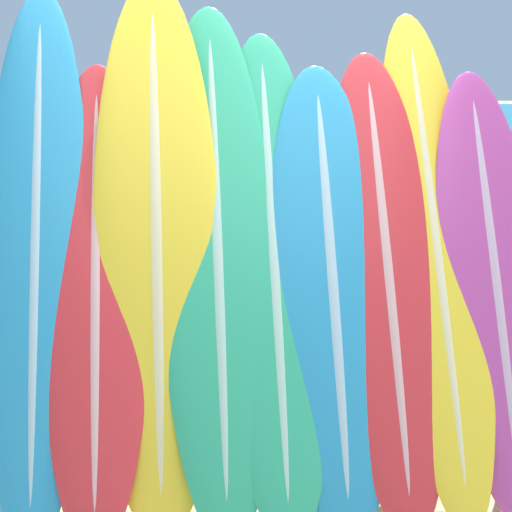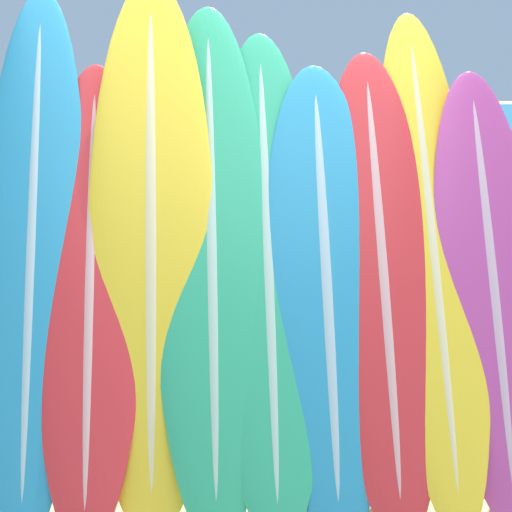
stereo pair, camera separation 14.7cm
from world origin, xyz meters
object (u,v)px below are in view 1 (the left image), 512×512
(surfboard_slot_6, at_px, (386,275))
(person_far_left, at_px, (388,218))
(surfboard_rack, at_px, (273,388))
(surfboard_slot_1, at_px, (96,291))
(surfboard_slot_7, at_px, (435,249))
(surfboard_slot_2, at_px, (157,240))
(surfboard_slot_5, at_px, (331,284))
(person_far_right, at_px, (157,166))
(person_mid_beach, at_px, (230,189))
(person_near_water, at_px, (498,203))
(surfboard_slot_4, at_px, (274,266))
(surfboard_slot_8, at_px, (493,283))
(surfboard_slot_3, at_px, (217,252))
(surfboard_slot_0, at_px, (36,249))

(surfboard_slot_6, bearing_deg, person_far_left, 73.40)
(surfboard_rack, bearing_deg, surfboard_slot_1, 179.10)
(surfboard_slot_6, height_order, surfboard_slot_7, surfboard_slot_7)
(surfboard_slot_2, bearing_deg, surfboard_slot_6, -3.79)
(surfboard_slot_5, distance_m, person_far_right, 5.83)
(person_mid_beach, bearing_deg, surfboard_slot_6, -98.31)
(person_near_water, distance_m, person_mid_beach, 2.78)
(surfboard_slot_4, xyz_separation_m, surfboard_slot_8, (1.07, -0.06, -0.10))
(surfboard_slot_3, bearing_deg, surfboard_slot_1, -172.47)
(surfboard_slot_0, relative_size, person_far_left, 1.62)
(surfboard_rack, relative_size, person_near_water, 1.61)
(surfboard_slot_1, relative_size, surfboard_slot_8, 1.02)
(surfboard_slot_1, relative_size, person_far_right, 1.18)
(surfboard_slot_5, distance_m, surfboard_slot_6, 0.28)
(surfboard_slot_0, relative_size, person_mid_beach, 1.57)
(surfboard_slot_7, relative_size, person_mid_beach, 1.51)
(surfboard_slot_1, relative_size, surfboard_slot_7, 0.88)
(surfboard_slot_0, xyz_separation_m, surfboard_slot_2, (0.55, -0.00, 0.03))
(surfboard_slot_8, relative_size, person_far_left, 1.35)
(surfboard_slot_4, distance_m, person_near_water, 4.06)
(surfboard_slot_3, height_order, person_far_left, surfboard_slot_3)
(surfboard_rack, bearing_deg, surfboard_slot_0, 174.60)
(person_far_right, bearing_deg, surfboard_slot_1, 28.08)
(surfboard_slot_2, height_order, person_far_left, surfboard_slot_2)
(surfboard_slot_5, relative_size, person_mid_beach, 1.34)
(surfboard_slot_2, xyz_separation_m, surfboard_slot_4, (0.55, -0.04, -0.13))
(surfboard_slot_1, height_order, surfboard_slot_3, surfboard_slot_3)
(surfboard_slot_6, distance_m, surfboard_slot_8, 0.53)
(surfboard_slot_4, relative_size, surfboard_slot_6, 1.04)
(surfboard_slot_6, xyz_separation_m, person_far_right, (-1.26, 5.73, -0.11))
(person_mid_beach, bearing_deg, surfboard_slot_0, -119.14)
(surfboard_slot_5, relative_size, person_far_right, 1.18)
(surfboard_slot_4, bearing_deg, surfboard_slot_6, -3.81)
(person_mid_beach, xyz_separation_m, person_far_left, (1.25, -1.76, -0.02))
(surfboard_slot_0, relative_size, surfboard_slot_2, 0.98)
(surfboard_slot_0, distance_m, person_mid_beach, 4.59)
(surfboard_slot_8, bearing_deg, surfboard_rack, -179.98)
(surfboard_slot_1, xyz_separation_m, surfboard_slot_2, (0.28, 0.09, 0.21))
(surfboard_slot_2, xyz_separation_m, surfboard_slot_8, (1.62, -0.10, -0.23))
(surfboard_slot_6, distance_m, person_mid_beach, 4.51)
(surfboard_slot_2, relative_size, person_near_water, 1.59)
(surfboard_rack, relative_size, surfboard_slot_5, 1.22)
(surfboard_slot_3, xyz_separation_m, surfboard_slot_7, (1.06, 0.01, -0.01))
(surfboard_slot_0, xyz_separation_m, surfboard_slot_4, (1.10, -0.04, -0.10))
(person_far_right, bearing_deg, surfboard_rack, 36.22)
(surfboard_rack, bearing_deg, person_far_left, 63.73)
(surfboard_slot_8, bearing_deg, surfboard_slot_3, 176.26)
(surfboard_slot_8, xyz_separation_m, person_mid_beach, (-0.96, 4.51, -0.17))
(surfboard_slot_6, bearing_deg, surfboard_slot_3, 175.71)
(surfboard_slot_5, bearing_deg, surfboard_slot_0, 175.96)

